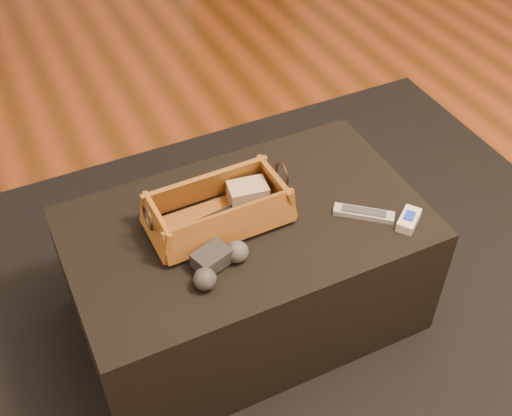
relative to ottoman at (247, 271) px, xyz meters
name	(u,v)px	position (x,y,z in m)	size (l,w,h in m)	color
floor	(238,317)	(-0.03, 0.01, -0.23)	(5.00, 5.50, 0.01)	brown
area_rug	(254,326)	(0.00, -0.05, -0.22)	(2.60, 2.00, 0.01)	black
ottoman	(247,271)	(0.00, 0.00, 0.00)	(1.00, 0.60, 0.42)	black
tv_remote	(214,222)	(-0.09, 0.01, 0.23)	(0.21, 0.05, 0.02)	black
cloth_bundle	(248,193)	(0.03, 0.06, 0.25)	(0.11, 0.07, 0.06)	tan
wicker_basket	(218,210)	(-0.07, 0.03, 0.26)	(0.40, 0.22, 0.14)	#9E5D23
game_controller	(218,262)	(-0.14, -0.13, 0.24)	(0.19, 0.14, 0.06)	#242325
silver_remote	(364,213)	(0.31, -0.12, 0.22)	(0.16, 0.14, 0.02)	#A8AAB0
cream_gadget	(409,220)	(0.40, -0.20, 0.22)	(0.10, 0.09, 0.03)	beige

